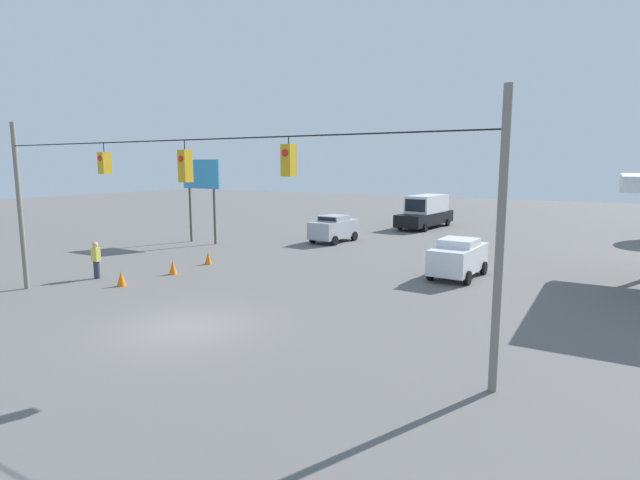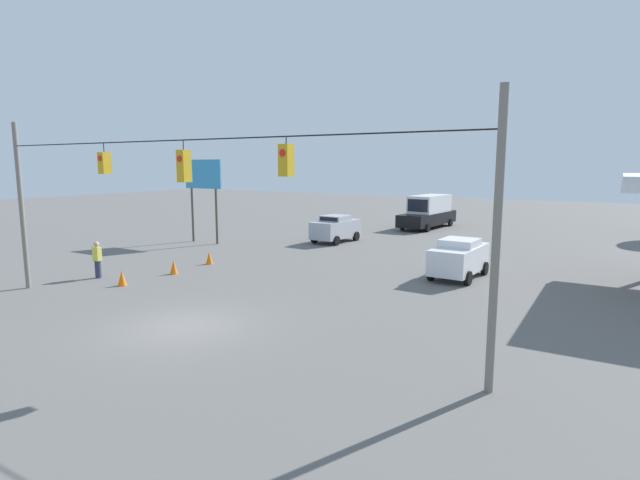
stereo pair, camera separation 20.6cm
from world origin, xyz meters
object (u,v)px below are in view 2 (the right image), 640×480
(traffic_cone_nearest, at_px, (122,278))
(traffic_cone_third, at_px, (209,258))
(box_truck_black_withflow_deep, at_px, (428,212))
(roadside_billboard, at_px, (203,183))
(overhead_signal_span, at_px, (187,198))
(sedan_white_oncoming_far, at_px, (459,257))
(pedestrian, at_px, (97,260))
(traffic_cone_second, at_px, (174,267))
(sedan_silver_withflow_far, at_px, (336,228))

(traffic_cone_nearest, bearing_deg, traffic_cone_third, -89.08)
(box_truck_black_withflow_deep, relative_size, roadside_billboard, 1.32)
(overhead_signal_span, bearing_deg, traffic_cone_nearest, -19.73)
(box_truck_black_withflow_deep, bearing_deg, roadside_billboard, 56.45)
(traffic_cone_nearest, bearing_deg, roadside_billboard, -63.02)
(sedan_white_oncoming_far, xyz_separation_m, traffic_cone_nearest, (12.39, 9.34, -0.63))
(box_truck_black_withflow_deep, relative_size, sedan_white_oncoming_far, 1.85)
(roadside_billboard, xyz_separation_m, pedestrian, (-3.37, 10.68, -3.24))
(traffic_cone_third, bearing_deg, traffic_cone_second, 94.98)
(overhead_signal_span, relative_size, roadside_billboard, 3.48)
(traffic_cone_second, bearing_deg, box_truck_black_withflow_deep, -101.07)
(overhead_signal_span, height_order, box_truck_black_withflow_deep, overhead_signal_span)
(traffic_cone_second, bearing_deg, pedestrian, 45.42)
(overhead_signal_span, height_order, sedan_white_oncoming_far, overhead_signal_span)
(traffic_cone_second, relative_size, pedestrian, 0.39)
(traffic_cone_nearest, height_order, traffic_cone_third, same)
(sedan_silver_withflow_far, height_order, box_truck_black_withflow_deep, box_truck_black_withflow_deep)
(box_truck_black_withflow_deep, relative_size, traffic_cone_second, 11.06)
(box_truck_black_withflow_deep, bearing_deg, sedan_silver_withflow_far, 75.02)
(overhead_signal_span, relative_size, traffic_cone_second, 29.17)
(traffic_cone_third, distance_m, pedestrian, 5.67)
(roadside_billboard, distance_m, pedestrian, 11.66)
(traffic_cone_nearest, xyz_separation_m, traffic_cone_second, (-0.15, -2.87, 0.00))
(sedan_silver_withflow_far, bearing_deg, traffic_cone_third, 78.97)
(traffic_cone_nearest, relative_size, traffic_cone_third, 1.00)
(overhead_signal_span, xyz_separation_m, pedestrian, (8.95, -2.81, -3.38))
(sedan_silver_withflow_far, xyz_separation_m, pedestrian, (4.21, 15.60, -0.08))
(sedan_silver_withflow_far, bearing_deg, box_truck_black_withflow_deep, -104.98)
(box_truck_black_withflow_deep, height_order, roadside_billboard, roadside_billboard)
(sedan_white_oncoming_far, distance_m, traffic_cone_nearest, 15.52)
(traffic_cone_third, relative_size, roadside_billboard, 0.12)
(sedan_silver_withflow_far, xyz_separation_m, traffic_cone_nearest, (1.94, 16.01, -0.63))
(sedan_silver_withflow_far, relative_size, roadside_billboard, 0.72)
(sedan_white_oncoming_far, distance_m, traffic_cone_third, 13.03)
(overhead_signal_span, height_order, traffic_cone_third, overhead_signal_span)
(sedan_silver_withflow_far, xyz_separation_m, traffic_cone_second, (1.79, 13.14, -0.63))
(traffic_cone_second, bearing_deg, sedan_white_oncoming_far, -152.16)
(traffic_cone_third, bearing_deg, box_truck_black_withflow_deep, -103.07)
(sedan_silver_withflow_far, height_order, traffic_cone_third, sedan_silver_withflow_far)
(sedan_silver_withflow_far, distance_m, box_truck_black_withflow_deep, 11.31)
(overhead_signal_span, xyz_separation_m, traffic_cone_third, (6.77, -8.02, -3.92))
(traffic_cone_nearest, distance_m, traffic_cone_second, 2.88)
(overhead_signal_span, distance_m, traffic_cone_second, 9.26)
(overhead_signal_span, xyz_separation_m, traffic_cone_second, (6.53, -5.27, -3.92))
(sedan_white_oncoming_far, relative_size, traffic_cone_third, 5.99)
(sedan_silver_withflow_far, distance_m, sedan_white_oncoming_far, 12.40)
(box_truck_black_withflow_deep, relative_size, traffic_cone_third, 11.06)
(sedan_silver_withflow_far, bearing_deg, sedan_white_oncoming_far, 147.43)
(traffic_cone_nearest, xyz_separation_m, roadside_billboard, (5.65, -11.09, 3.78))
(overhead_signal_span, xyz_separation_m, roadside_billboard, (12.33, -13.49, -0.14))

